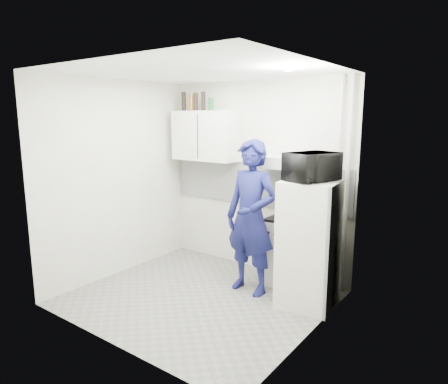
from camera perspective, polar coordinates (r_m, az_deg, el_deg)
The scene contains 22 objects.
floor at distance 4.93m, azimuth -3.56°, elevation -14.78°, with size 2.80×2.80×0.00m, color slate.
ceiling at distance 4.47m, azimuth -3.96°, elevation 16.86°, with size 2.80×2.80×0.00m, color white.
wall_back at distance 5.52m, azimuth 4.62°, elevation 2.16°, with size 2.80×2.80×0.00m, color beige.
wall_left at distance 5.52m, azimuth -14.97°, elevation 1.81°, with size 2.60×2.60×0.00m, color beige.
wall_right at distance 3.79m, azimuth 12.69°, elevation -2.03°, with size 2.60×2.60×0.00m, color beige.
person at distance 4.80m, azimuth 3.88°, elevation -3.65°, with size 0.68×0.45×1.86m, color #121547.
stove at distance 5.21m, azimuth 9.23°, elevation -8.46°, with size 0.52×0.52×0.84m, color beige.
fridge at distance 4.60m, azimuth 12.00°, elevation -7.29°, with size 0.59×0.59×1.43m, color silver.
stove_top at distance 5.08m, azimuth 9.38°, elevation -3.82°, with size 0.50×0.50×0.03m, color black.
saucepan at distance 5.15m, azimuth 8.83°, elevation -2.87°, with size 0.18×0.18×0.10m, color silver.
microwave at distance 4.41m, azimuth 12.44°, elevation 3.56°, with size 0.38×0.56×0.31m, color black.
bottle_a at distance 6.02m, azimuth -5.77°, elevation 12.74°, with size 0.06×0.06×0.27m, color black.
bottle_b at distance 5.92m, azimuth -4.70°, elevation 12.64°, with size 0.06×0.06×0.24m, color brown.
bottle_c at distance 5.87m, azimuth -4.06°, elevation 12.72°, with size 0.06×0.06×0.25m, color black.
bottle_d at distance 5.78m, azimuth -2.96°, elevation 12.83°, with size 0.06×0.06×0.27m, color black.
canister_a at distance 5.69m, azimuth -1.90°, elevation 12.40°, with size 0.07×0.07×0.17m, color #144C1E.
upper_cabinet at distance 5.76m, azimuth -2.65°, elevation 8.03°, with size 1.00×0.35×0.70m, color silver.
range_hood at distance 5.05m, azimuth 7.52°, elevation 4.38°, with size 0.60×0.50×0.14m, color beige.
backsplash at distance 5.53m, azimuth 4.52°, elevation 1.11°, with size 2.74×0.03×0.60m, color white.
pipe_a at distance 4.90m, azimuth 17.15°, elevation 0.61°, with size 0.05×0.05×2.60m, color beige.
pipe_b at distance 4.94m, azimuth 15.84°, elevation 0.76°, with size 0.04×0.04×2.60m, color beige.
ceiling_spot_fixture at distance 4.08m, azimuth 9.27°, elevation 16.92°, with size 0.10×0.10×0.02m, color white.
Camera 1 is at (2.86, -3.40, 2.12)m, focal length 32.00 mm.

